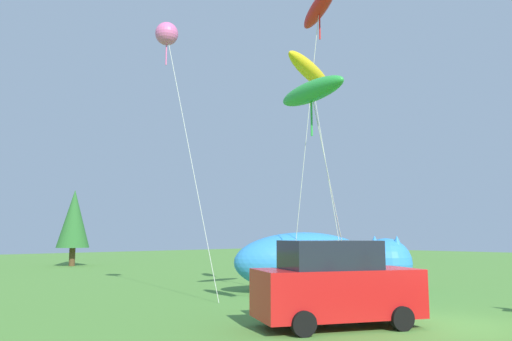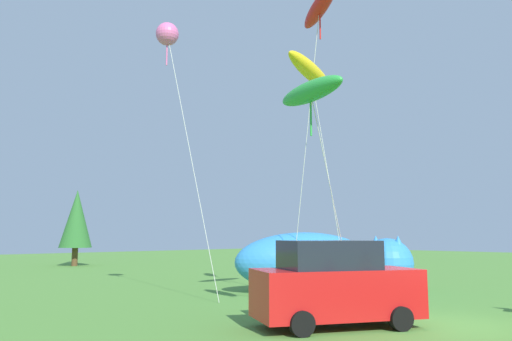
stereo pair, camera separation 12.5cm
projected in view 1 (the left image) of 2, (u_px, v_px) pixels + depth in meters
ground_plane at (447, 326)px, 13.17m from camera, size 120.00×120.00×0.00m
parked_car at (335, 285)px, 13.09m from camera, size 4.64×3.61×2.24m
inflatable_cat at (322, 264)px, 21.28m from camera, size 7.58×5.74×2.50m
kite_pink_octopus at (167, 35)px, 19.98m from camera, size 1.35×2.84×10.85m
kite_red_lizard at (319, 8)px, 19.29m from camera, size 1.99×3.18×11.73m
kite_green_fish at (311, 92)px, 14.40m from camera, size 3.29×2.84×6.82m
kite_yellow_hero at (310, 72)px, 18.47m from camera, size 3.30×1.34×8.98m
horizon_tree_east at (74, 219)px, 38.96m from camera, size 2.48×2.48×5.91m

